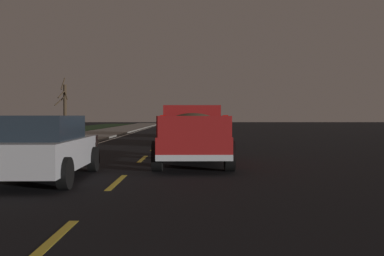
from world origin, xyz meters
The scene contains 8 objects.
ground centered at (27.00, 0.00, 0.00)m, with size 144.00×144.00×0.00m, color black.
sidewalk_shoulder centered at (27.00, 5.70, 0.06)m, with size 108.00×4.00×0.12m, color gray.
lane_markings centered at (29.15, 2.51, 0.00)m, with size 108.00×3.54×0.01m.
pickup_truck centered at (12.92, -1.75, 0.98)m, with size 5.45×2.34×1.87m.
sedan_silver centered at (9.40, 1.84, 0.78)m, with size 4.44×2.08×1.54m.
sedan_black centered at (22.11, -1.53, 0.78)m, with size 4.43×2.06×1.54m.
sedan_white centered at (30.70, -1.58, 0.78)m, with size 4.42×2.05×1.54m.
bare_tree_far centered at (36.39, 8.86, 2.21)m, with size 0.90×1.15×4.70m.
Camera 1 is at (-1.34, -1.71, 1.55)m, focal length 42.14 mm.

